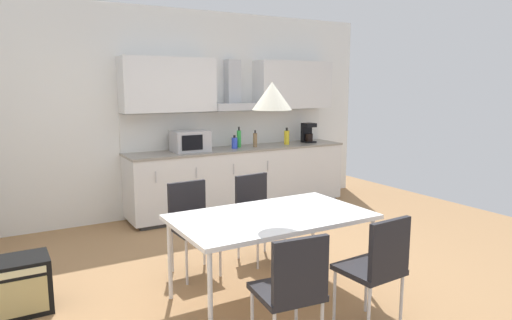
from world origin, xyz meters
name	(u,v)px	position (x,y,z in m)	size (l,w,h in m)	color
ground_plane	(276,274)	(0.00, 0.00, -0.01)	(7.62, 7.48, 0.02)	#9E754C
wall_back	(178,113)	(0.00, 2.54, 1.40)	(6.10, 0.10, 2.80)	white
kitchen_counter	(240,179)	(0.79, 2.19, 0.46)	(3.25, 0.64, 0.90)	#333333
backsplash_tile	(231,129)	(0.79, 2.48, 1.15)	(3.23, 0.02, 0.50)	silver
upper_wall_cabinets	(235,86)	(0.79, 2.32, 1.77)	(3.23, 0.40, 0.71)	silver
microwave	(190,141)	(0.03, 2.18, 1.04)	(0.48, 0.35, 0.28)	#ADADB2
coffee_maker	(308,133)	(1.99, 2.21, 1.05)	(0.18, 0.19, 0.30)	black
bottle_yellow	(287,137)	(1.57, 2.16, 1.01)	(0.08, 0.08, 0.25)	yellow
bottle_blue	(235,143)	(0.68, 2.15, 0.98)	(0.08, 0.08, 0.19)	blue
bottle_brown	(255,140)	(1.01, 2.14, 1.01)	(0.06, 0.06, 0.24)	brown
bottle_green	(239,139)	(0.80, 2.24, 1.03)	(0.06, 0.06, 0.29)	green
dining_table	(271,219)	(-0.31, -0.40, 0.68)	(1.61, 0.93, 0.72)	white
chair_near_left	(292,285)	(-0.68, -1.25, 0.53)	(0.44, 0.44, 0.87)	black
chair_near_right	(378,262)	(0.06, -1.25, 0.53)	(0.42, 0.42, 0.87)	black
chair_far_left	(192,218)	(-0.67, 0.44, 0.53)	(0.42, 0.42, 0.87)	black
chair_far_right	(257,208)	(0.05, 0.44, 0.53)	(0.44, 0.44, 0.87)	black
guitar_amp	(15,286)	(-2.19, 0.38, 0.22)	(0.52, 0.37, 0.44)	black
pendant_lamp	(272,96)	(-0.31, -0.40, 1.70)	(0.32, 0.32, 0.22)	silver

